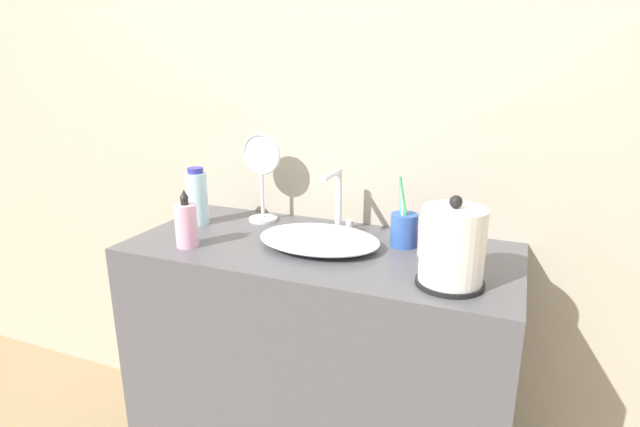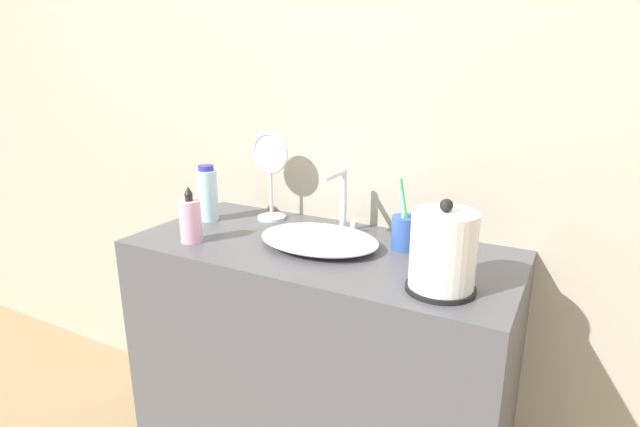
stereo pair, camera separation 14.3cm
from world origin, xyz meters
The scene contains 10 objects.
wall_back centered at (0.00, 0.53, 1.30)m, with size 6.00×0.04×2.60m.
vanity_counter centered at (0.00, 0.26, 0.43)m, with size 1.13×0.51×0.86m.
sink_basin centered at (0.00, 0.25, 0.89)m, with size 0.36×0.26×0.05m.
faucet centered at (0.01, 0.40, 0.98)m, with size 0.06×0.14×0.20m.
electric_kettle centered at (0.39, 0.13, 0.95)m, with size 0.16×0.16×0.22m.
toothbrush_cup centered at (0.23, 0.35, 0.91)m, with size 0.08×0.08×0.21m.
lotion_bottle centered at (0.31, 0.30, 0.92)m, with size 0.06×0.06×0.14m.
shampoo_bottle centered at (-0.36, 0.11, 0.93)m, with size 0.06×0.06×0.17m.
mouthwash_bottle centered at (-0.46, 0.31, 0.95)m, with size 0.07×0.07×0.19m.
vanity_mirror centered at (-0.27, 0.42, 1.03)m, with size 0.14×0.10×0.30m.
Camera 2 is at (0.65, -0.95, 1.37)m, focal length 28.00 mm.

